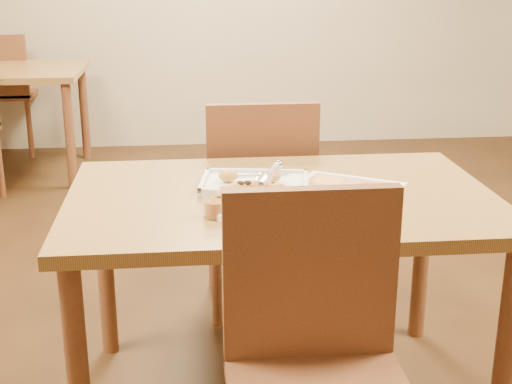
{
  "coord_description": "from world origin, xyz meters",
  "views": [
    {
      "loc": [
        -0.29,
        -2.05,
        1.4
      ],
      "look_at": [
        -0.09,
        -0.13,
        0.77
      ],
      "focal_mm": 50.0,
      "sensor_mm": 36.0,
      "label": 1
    }
  ],
  "objects": [
    {
      "name": "menu",
      "position": [
        0.16,
        -0.05,
        0.72
      ],
      "size": [
        0.51,
        0.55,
        0.0
      ],
      "primitive_type": "cube",
      "rotation": [
        0.0,
        0.0,
        -0.55
      ],
      "color": "white",
      "rests_on": "dining_table"
    },
    {
      "name": "chair_far",
      "position": [
        -0.0,
        0.6,
        0.57
      ],
      "size": [
        0.42,
        0.42,
        0.47
      ],
      "rotation": [
        0.0,
        0.0,
        3.14
      ],
      "color": "brown",
      "rests_on": "ground"
    },
    {
      "name": "pizza",
      "position": [
        -0.09,
        -0.12,
        0.75
      ],
      "size": [
        0.24,
        0.24,
        0.04
      ],
      "rotation": [
        0.0,
        0.0,
        -0.38
      ],
      "color": "#CC7E45",
      "rests_on": "plate"
    },
    {
      "name": "appetizer_tray",
      "position": [
        -0.08,
        0.06,
        0.73
      ],
      "size": [
        0.36,
        0.28,
        0.06
      ],
      "rotation": [
        0.0,
        0.0,
        -0.16
      ],
      "color": "silver",
      "rests_on": "dining_table"
    },
    {
      "name": "chair_near",
      "position": [
        0.0,
        -0.6,
        0.57
      ],
      "size": [
        0.42,
        0.42,
        0.47
      ],
      "color": "brown",
      "rests_on": "ground"
    },
    {
      "name": "glass_tumbler",
      "position": [
        -0.21,
        -0.19,
        0.76
      ],
      "size": [
        0.07,
        0.07,
        0.09
      ],
      "rotation": [
        0.0,
        0.0,
        0.07
      ],
      "color": "#89420A",
      "rests_on": "dining_table"
    },
    {
      "name": "bg_chair_far",
      "position": [
        -1.6,
        3.3,
        0.57
      ],
      "size": [
        0.42,
        0.42,
        0.47
      ],
      "rotation": [
        0.0,
        0.0,
        3.14
      ],
      "color": "brown",
      "rests_on": "ground"
    },
    {
      "name": "pizza_cutter",
      "position": [
        -0.05,
        -0.08,
        0.8
      ],
      "size": [
        0.09,
        0.11,
        0.08
      ],
      "rotation": [
        0.0,
        0.0,
        0.91
      ],
      "color": "silver",
      "rests_on": "pizza"
    },
    {
      "name": "plate",
      "position": [
        -0.09,
        -0.13,
        0.73
      ],
      "size": [
        0.37,
        0.37,
        0.02
      ],
      "primitive_type": "cylinder",
      "rotation": [
        0.0,
        0.0,
        0.3
      ],
      "color": "white",
      "rests_on": "dining_table"
    },
    {
      "name": "dining_table",
      "position": [
        0.0,
        0.0,
        0.63
      ],
      "size": [
        1.3,
        0.85,
        0.72
      ],
      "color": "olive",
      "rests_on": "ground"
    }
  ]
}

